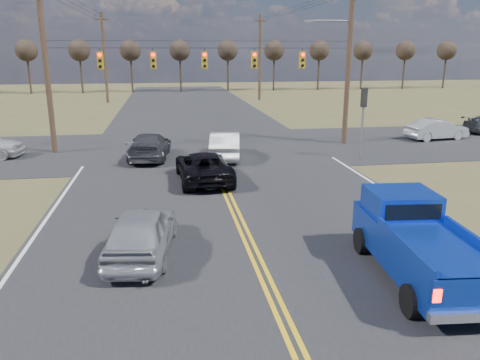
{
  "coord_description": "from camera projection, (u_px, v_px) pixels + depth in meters",
  "views": [
    {
      "loc": [
        -2.43,
        -10.6,
        5.84
      ],
      "look_at": [
        0.04,
        4.88,
        1.5
      ],
      "focal_mm": 35.0,
      "sensor_mm": 36.0,
      "label": 1
    }
  ],
  "objects": [
    {
      "name": "utility_poles",
      "position": [
        206.0,
        62.0,
        26.8
      ],
      "size": [
        19.6,
        58.32,
        10.0
      ],
      "color": "#473323",
      "rests_on": "ground"
    },
    {
      "name": "road_main",
      "position": [
        222.0,
        182.0,
        21.54
      ],
      "size": [
        14.0,
        120.0,
        0.02
      ],
      "primitive_type": "cube",
      "color": "#28282B",
      "rests_on": "ground"
    },
    {
      "name": "white_car_queue",
      "position": [
        225.0,
        145.0,
        26.12
      ],
      "size": [
        2.27,
        4.76,
        1.51
      ],
      "primitive_type": "imported",
      "rotation": [
        0.0,
        0.0,
        2.99
      ],
      "color": "silver",
      "rests_on": "ground"
    },
    {
      "name": "black_suv",
      "position": [
        203.0,
        167.0,
        21.53
      ],
      "size": [
        2.54,
        5.07,
        1.38
      ],
      "primitive_type": "imported",
      "rotation": [
        0.0,
        0.0,
        3.19
      ],
      "color": "black",
      "rests_on": "ground"
    },
    {
      "name": "treeline",
      "position": [
        195.0,
        53.0,
        36.16
      ],
      "size": [
        87.0,
        117.8,
        7.4
      ],
      "color": "#33261C",
      "rests_on": "ground"
    },
    {
      "name": "cross_car_east_near",
      "position": [
        437.0,
        129.0,
        31.67
      ],
      "size": [
        2.11,
        4.44,
        1.41
      ],
      "primitive_type": "imported",
      "rotation": [
        0.0,
        0.0,
        1.72
      ],
      "color": "#AEB2B6",
      "rests_on": "ground"
    },
    {
      "name": "signal_gantry",
      "position": [
        213.0,
        64.0,
        27.67
      ],
      "size": [
        19.6,
        4.83,
        10.0
      ],
      "color": "#473323",
      "rests_on": "ground"
    },
    {
      "name": "road_cross",
      "position": [
        206.0,
        148.0,
        29.15
      ],
      "size": [
        120.0,
        12.0,
        0.02
      ],
      "primitive_type": "cube",
      "color": "#28282B",
      "rests_on": "ground"
    },
    {
      "name": "silver_suv",
      "position": [
        142.0,
        232.0,
        13.64
      ],
      "size": [
        2.28,
        4.51,
        1.47
      ],
      "primitive_type": "imported",
      "rotation": [
        0.0,
        0.0,
        3.01
      ],
      "color": "#A1A3A9",
      "rests_on": "ground"
    },
    {
      "name": "ground",
      "position": [
        268.0,
        286.0,
        12.02
      ],
      "size": [
        160.0,
        160.0,
        0.0
      ],
      "primitive_type": "plane",
      "color": "brown",
      "rests_on": "ground"
    },
    {
      "name": "pickup_truck",
      "position": [
        417.0,
        242.0,
        12.31
      ],
      "size": [
        2.52,
        5.53,
        2.02
      ],
      "rotation": [
        0.0,
        0.0,
        -0.09
      ],
      "color": "black",
      "rests_on": "ground"
    },
    {
      "name": "dgrey_car_queue",
      "position": [
        150.0,
        146.0,
        26.07
      ],
      "size": [
        2.53,
        5.13,
        1.43
      ],
      "primitive_type": "imported",
      "rotation": [
        0.0,
        0.0,
        3.03
      ],
      "color": "#3A3A3F",
      "rests_on": "ground"
    }
  ]
}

